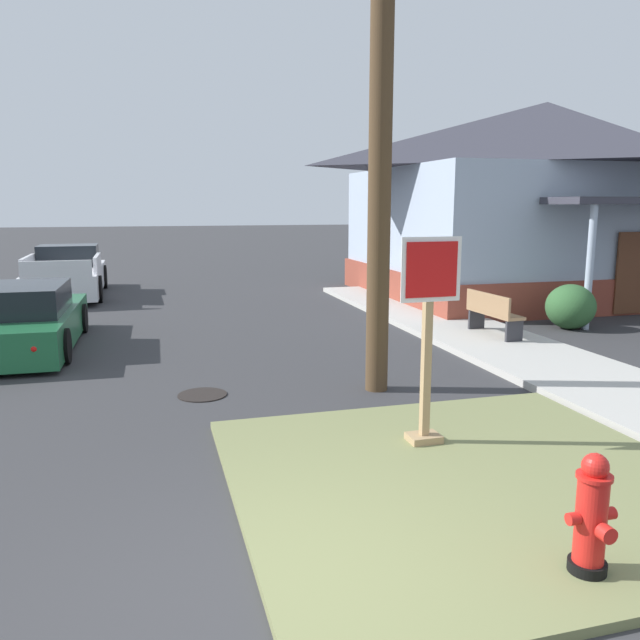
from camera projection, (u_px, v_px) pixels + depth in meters
name	position (u px, v px, depth m)	size (l,w,h in m)	color
ground_plane	(281.00, 600.00, 4.34)	(160.00, 160.00, 0.00)	#333335
grass_corner_patch	(468.00, 479.00, 6.15)	(4.57, 4.46, 0.08)	olive
sidewalk_strip	(518.00, 352.00, 11.40)	(2.20, 18.30, 0.12)	#B2AFA8
fire_hydrant	(592.00, 517.00, 4.46)	(0.38, 0.34, 0.90)	black
stop_sign	(427.00, 346.00, 6.82)	(0.69, 0.29, 2.29)	#A3845B
manhole_cover	(202.00, 395.00, 9.00)	(0.70, 0.70, 0.02)	black
parked_sedan_green	(24.00, 321.00, 11.74)	(1.94, 4.55, 1.25)	#1E6038
pickup_truck_white	(68.00, 275.00, 18.77)	(2.14, 5.36, 1.48)	silver
street_bench	(492.00, 312.00, 12.51)	(0.47, 1.51, 0.85)	#93704C
utility_pole	(382.00, 19.00, 8.36)	(1.69, 0.33, 9.95)	#4C3823
corner_house	(542.00, 198.00, 18.62)	(10.31, 9.25, 5.63)	brown
shrub_near_porch	(571.00, 307.00, 13.74)	(1.06, 1.06, 0.99)	#305C30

